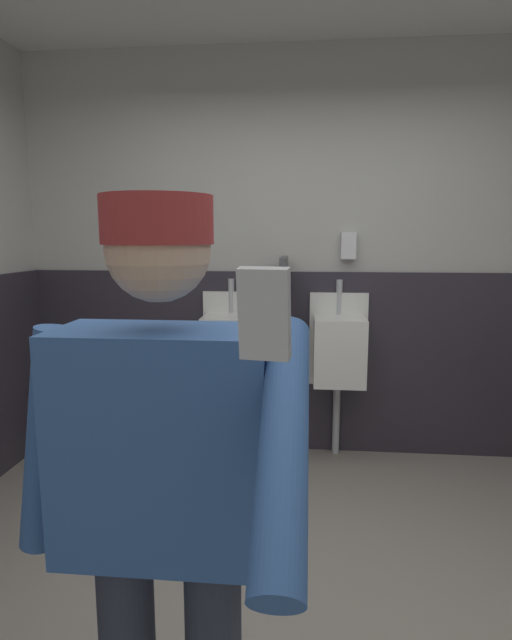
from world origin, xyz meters
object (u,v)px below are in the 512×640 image
Objects in this scene: urinal_left at (229,347)px; soap_dispenser at (348,246)px; cell_phone at (264,314)px; urinal_middle at (339,349)px; person at (164,480)px.

soap_dispenser is at bearing 8.46° from urinal_left.
urinal_left is at bearing 108.37° from cell_phone.
soap_dispenser reaches higher than urinal_middle.
urinal_middle is at bearing -113.94° from soap_dispenser.
urinal_middle is 2.90m from cell_phone.
urinal_left is 1.00× the size of urinal_middle.
urinal_left is at bearing -171.54° from soap_dispenser.
soap_dispenser is (0.61, 2.43, 0.51)m from person.
urinal_left and urinal_middle have the same top height.
person is (0.19, -2.31, 0.19)m from urinal_left.
urinal_middle is 0.71m from soap_dispenser.
person reaches higher than urinal_middle.
cell_phone is at bearing -61.23° from person.
person is (-0.56, -2.31, 0.19)m from urinal_middle.
urinal_left is 0.77× the size of person.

